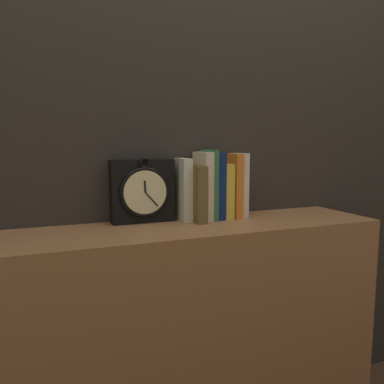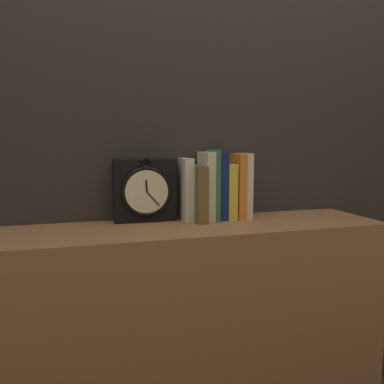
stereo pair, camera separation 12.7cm
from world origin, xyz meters
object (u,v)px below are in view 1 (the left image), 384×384
book_slot3_green (209,184)px  book_slot7_cream (239,185)px  clock (143,191)px  book_slot4_navy (216,185)px  book_slot2_cream (203,186)px  book_slot5_yellow (223,191)px  book_slot0_cream (183,189)px  book_slot6_orange (232,185)px  book_slot1_brown (195,193)px

book_slot3_green → book_slot7_cream: (0.13, 0.01, -0.01)m
clock → book_slot4_navy: 0.28m
book_slot2_cream → book_slot7_cream: (0.15, 0.01, -0.00)m
book_slot2_cream → book_slot5_yellow: 0.09m
book_slot0_cream → book_slot6_orange: book_slot6_orange is taller
book_slot3_green → book_slot7_cream: book_slot3_green is taller
clock → book_slot7_cream: size_ratio=0.96×
clock → book_slot5_yellow: (0.31, -0.02, -0.01)m
book_slot4_navy → book_slot6_orange: book_slot4_navy is taller
book_slot6_orange → book_slot7_cream: book_slot7_cream is taller
book_slot4_navy → book_slot6_orange: (0.07, -0.00, -0.00)m
clock → book_slot2_cream: book_slot2_cream is taller
book_slot3_green → book_slot0_cream: bearing=174.0°
book_slot1_brown → book_slot5_yellow: 0.13m
clock → book_slot6_orange: book_slot6_orange is taller
book_slot1_brown → book_slot6_orange: book_slot6_orange is taller
book_slot1_brown → book_slot7_cream: 0.19m
book_slot1_brown → book_slot2_cream: (0.04, 0.01, 0.02)m
book_slot2_cream → book_slot4_navy: (0.05, 0.00, -0.00)m
book_slot1_brown → book_slot7_cream: size_ratio=0.83×
clock → book_slot7_cream: bearing=-3.0°
book_slot4_navy → book_slot2_cream: bearing=-176.7°
book_slot4_navy → book_slot0_cream: bearing=177.3°
book_slot4_navy → book_slot5_yellow: (0.03, 0.00, -0.02)m
clock → book_slot2_cream: (0.22, -0.03, 0.01)m
book_slot6_orange → book_slot4_navy: bearing=178.8°
book_slot3_green → book_slot2_cream: bearing=177.0°
book_slot4_navy → book_slot5_yellow: book_slot4_navy is taller
book_slot0_cream → book_slot7_cream: size_ratio=0.93×
book_slot6_orange → book_slot2_cream: bearing=-179.3°
book_slot3_green → book_slot4_navy: (0.03, 0.00, -0.01)m
book_slot3_green → book_slot5_yellow: (0.06, 0.01, -0.03)m
clock → book_slot3_green: book_slot3_green is taller
clock → book_slot0_cream: bearing=-6.7°
book_slot2_cream → book_slot3_green: size_ratio=0.97×
book_slot7_cream → book_slot4_navy: bearing=-177.8°
clock → book_slot2_cream: bearing=-6.8°
book_slot3_green → book_slot5_yellow: book_slot3_green is taller
book_slot0_cream → book_slot3_green: 0.10m
clock → book_slot1_brown: (0.18, -0.04, -0.01)m
book_slot0_cream → book_slot1_brown: book_slot0_cream is taller
clock → book_slot6_orange: 0.35m
book_slot3_green → book_slot7_cream: size_ratio=1.06×
book_slot0_cream → book_slot6_orange: 0.20m
book_slot1_brown → book_slot7_cream: (0.19, 0.02, 0.02)m
book_slot0_cream → book_slot2_cream: (0.08, -0.01, 0.01)m
book_slot0_cream → book_slot7_cream: book_slot7_cream is taller
book_slot2_cream → book_slot3_green: book_slot3_green is taller
book_slot6_orange → book_slot7_cream: bearing=10.3°
book_slot1_brown → book_slot4_navy: (0.09, 0.02, 0.02)m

